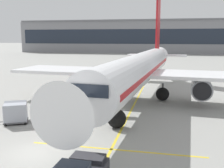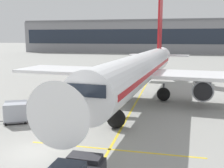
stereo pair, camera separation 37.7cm
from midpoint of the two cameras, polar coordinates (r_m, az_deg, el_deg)
The scene contains 13 objects.
ground_plane at distance 18.71m, azimuth -16.96°, elevation -14.03°, with size 600.00×600.00×0.00m, color gray.
parked_airplane at distance 31.36m, azimuth 5.62°, elevation 3.12°, with size 31.43×40.48×13.92m.
belt_loader at distance 26.26m, azimuth -6.63°, elevation -4.64°, with size 5.27×3.54×3.06m.
baggage_cart_lead at distance 24.88m, azimuth -13.94°, elevation -5.41°, with size 2.79×2.33×1.91m.
baggage_cart_second at distance 25.06m, azimuth -20.36°, elevation -5.63°, with size 2.79×2.33×1.91m.
ground_crew_by_loader at distance 26.26m, azimuth -11.29°, elevation -4.49°, with size 0.41×0.49×1.74m.
ground_crew_by_carts at distance 26.27m, azimuth -13.57°, elevation -4.57°, with size 0.51×0.40×1.74m.
safety_cone_engine_keepout at distance 32.57m, azimuth -9.16°, elevation -2.80°, with size 0.61×0.61×0.69m.
safety_cone_wingtip at distance 31.40m, azimuth -5.58°, elevation -3.27°, with size 0.54×0.54×0.62m.
safety_cone_nose_mark at distance 30.77m, azimuth -9.85°, elevation -3.56°, with size 0.62×0.62×0.70m.
apron_guidance_line_lead_in at distance 31.36m, azimuth 4.71°, elevation -3.82°, with size 0.20×110.00×0.01m.
apron_guidance_line_stop_bar at distance 18.48m, azimuth 0.16°, elevation -13.88°, with size 12.00×0.20×0.01m.
terminal_building at distance 130.56m, azimuth 10.84°, elevation 9.92°, with size 138.40×17.64×15.42m.
Camera 1 is at (8.35, -14.91, 7.49)m, focal length 42.69 mm.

